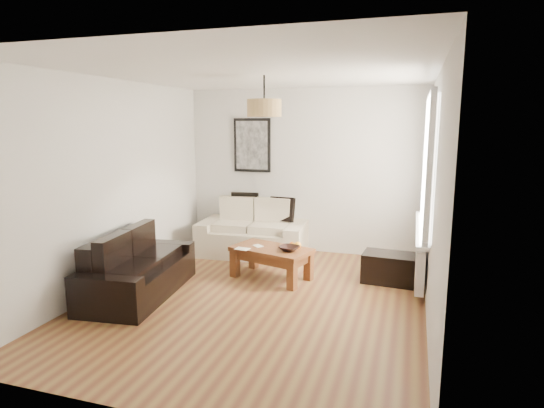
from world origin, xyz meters
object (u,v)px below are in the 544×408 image
(coffee_table, at_px, (271,263))
(loveseat_cream, at_px, (253,229))
(sofa_leather, at_px, (138,266))
(ottoman, at_px, (389,268))

(coffee_table, bearing_deg, loveseat_cream, 122.16)
(sofa_leather, xyz_separation_m, coffee_table, (1.36, 1.03, -0.15))
(sofa_leather, xyz_separation_m, ottoman, (2.88, 1.35, -0.17))
(loveseat_cream, xyz_separation_m, coffee_table, (0.63, -1.00, -0.20))
(ottoman, bearing_deg, sofa_leather, -154.91)
(coffee_table, distance_m, ottoman, 1.55)
(coffee_table, relative_size, ottoman, 1.54)
(loveseat_cream, height_order, ottoman, loveseat_cream)
(coffee_table, bearing_deg, ottoman, 11.94)
(sofa_leather, bearing_deg, ottoman, -71.29)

